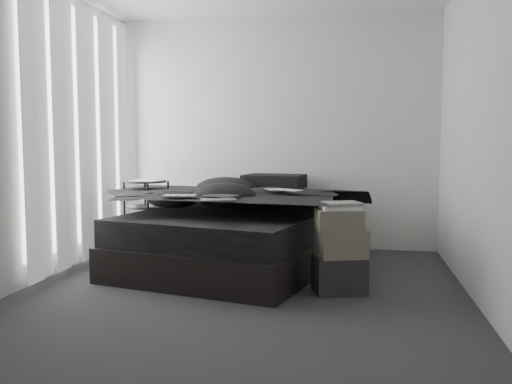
% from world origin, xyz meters
% --- Properties ---
extents(floor, '(3.60, 4.20, 0.01)m').
position_xyz_m(floor, '(0.00, 0.00, 0.00)').
color(floor, '#313133').
rests_on(floor, ground).
extents(wall_back, '(3.60, 0.01, 2.60)m').
position_xyz_m(wall_back, '(0.00, 2.10, 1.30)').
color(wall_back, silver).
rests_on(wall_back, ground).
extents(wall_front, '(3.60, 0.01, 2.60)m').
position_xyz_m(wall_front, '(0.00, -2.10, 1.30)').
color(wall_front, silver).
rests_on(wall_front, ground).
extents(wall_left, '(0.01, 4.20, 2.60)m').
position_xyz_m(wall_left, '(-1.80, 0.00, 1.30)').
color(wall_left, silver).
rests_on(wall_left, ground).
extents(wall_right, '(0.01, 4.20, 2.60)m').
position_xyz_m(wall_right, '(1.80, 0.00, 1.30)').
color(wall_right, silver).
rests_on(wall_right, ground).
extents(window_left, '(0.02, 2.00, 2.30)m').
position_xyz_m(window_left, '(-1.78, 0.90, 1.35)').
color(window_left, white).
rests_on(window_left, wall_left).
extents(curtain_left, '(0.06, 2.12, 2.48)m').
position_xyz_m(curtain_left, '(-1.73, 0.90, 1.28)').
color(curtain_left, white).
rests_on(curtain_left, wall_left).
extents(bed, '(2.23, 2.62, 0.31)m').
position_xyz_m(bed, '(-0.22, 1.02, 0.15)').
color(bed, black).
rests_on(bed, floor).
extents(mattress, '(2.15, 2.54, 0.24)m').
position_xyz_m(mattress, '(-0.22, 1.02, 0.43)').
color(mattress, black).
rests_on(mattress, bed).
extents(duvet, '(2.10, 2.29, 0.26)m').
position_xyz_m(duvet, '(-0.23, 0.97, 0.68)').
color(duvet, black).
rests_on(duvet, mattress).
extents(pillow_lower, '(0.78, 0.62, 0.15)m').
position_xyz_m(pillow_lower, '(-0.05, 1.88, 0.63)').
color(pillow_lower, black).
rests_on(pillow_lower, mattress).
extents(pillow_upper, '(0.70, 0.53, 0.14)m').
position_xyz_m(pillow_upper, '(0.02, 1.84, 0.77)').
color(pillow_upper, black).
rests_on(pillow_upper, pillow_lower).
extents(laptop, '(0.43, 0.39, 0.03)m').
position_xyz_m(laptop, '(0.20, 0.97, 0.83)').
color(laptop, silver).
rests_on(laptop, duvet).
extents(comic_a, '(0.31, 0.22, 0.01)m').
position_xyz_m(comic_a, '(-0.63, 0.50, 0.82)').
color(comic_a, black).
rests_on(comic_a, duvet).
extents(comic_b, '(0.34, 0.29, 0.01)m').
position_xyz_m(comic_b, '(-0.27, 0.58, 0.82)').
color(comic_b, black).
rests_on(comic_b, duvet).
extents(comic_c, '(0.33, 0.27, 0.01)m').
position_xyz_m(comic_c, '(-0.22, 0.23, 0.83)').
color(comic_c, black).
rests_on(comic_c, duvet).
extents(side_stand, '(0.55, 0.55, 0.79)m').
position_xyz_m(side_stand, '(-1.28, 1.39, 0.39)').
color(side_stand, black).
rests_on(side_stand, floor).
extents(papers, '(0.34, 0.28, 0.02)m').
position_xyz_m(papers, '(-1.27, 1.38, 0.79)').
color(papers, white).
rests_on(papers, side_stand).
extents(floor_books, '(0.20, 0.23, 0.13)m').
position_xyz_m(floor_books, '(-1.16, 0.81, 0.07)').
color(floor_books, black).
rests_on(floor_books, floor).
extents(box_lower, '(0.47, 0.41, 0.29)m').
position_xyz_m(box_lower, '(0.78, 0.23, 0.15)').
color(box_lower, black).
rests_on(box_lower, floor).
extents(box_mid, '(0.45, 0.40, 0.23)m').
position_xyz_m(box_mid, '(0.79, 0.23, 0.41)').
color(box_mid, '#5F5A4B').
rests_on(box_mid, box_lower).
extents(box_upper, '(0.41, 0.36, 0.16)m').
position_xyz_m(box_upper, '(0.77, 0.23, 0.60)').
color(box_upper, '#5F5A4B').
rests_on(box_upper, box_mid).
extents(art_book_white, '(0.36, 0.32, 0.03)m').
position_xyz_m(art_book_white, '(0.78, 0.23, 0.69)').
color(art_book_white, silver).
rests_on(art_book_white, box_upper).
extents(art_book_snake, '(0.36, 0.33, 0.03)m').
position_xyz_m(art_book_snake, '(0.79, 0.23, 0.72)').
color(art_book_snake, silver).
rests_on(art_book_snake, art_book_white).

